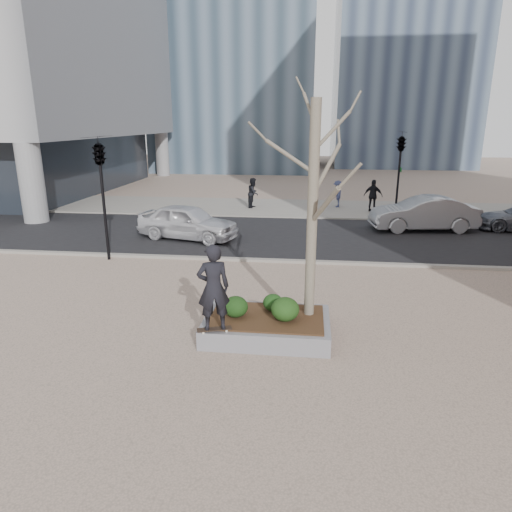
# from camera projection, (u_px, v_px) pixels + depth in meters

# --- Properties ---
(ground) EXTENTS (120.00, 120.00, 0.00)m
(ground) POSITION_uv_depth(u_px,v_px,m) (226.00, 333.00, 11.21)
(ground) COLOR tan
(ground) RESTS_ON ground
(street) EXTENTS (60.00, 8.00, 0.02)m
(street) POSITION_uv_depth(u_px,v_px,m) (266.00, 235.00, 20.73)
(street) COLOR black
(street) RESTS_ON ground
(far_sidewalk) EXTENTS (60.00, 6.00, 0.02)m
(far_sidewalk) POSITION_uv_depth(u_px,v_px,m) (277.00, 207.00, 27.40)
(far_sidewalk) COLOR gray
(far_sidewalk) RESTS_ON ground
(planter) EXTENTS (3.00, 2.00, 0.45)m
(planter) POSITION_uv_depth(u_px,v_px,m) (267.00, 326.00, 11.04)
(planter) COLOR gray
(planter) RESTS_ON ground
(planter_mulch) EXTENTS (2.70, 1.70, 0.04)m
(planter_mulch) POSITION_uv_depth(u_px,v_px,m) (267.00, 317.00, 10.97)
(planter_mulch) COLOR #382314
(planter_mulch) RESTS_ON planter
(sycamore_tree) EXTENTS (2.80, 2.80, 6.60)m
(sycamore_tree) POSITION_uv_depth(u_px,v_px,m) (314.00, 177.00, 10.20)
(sycamore_tree) COLOR gray
(sycamore_tree) RESTS_ON planter_mulch
(shrub_left) EXTENTS (0.59, 0.59, 0.51)m
(shrub_left) POSITION_uv_depth(u_px,v_px,m) (236.00, 307.00, 10.89)
(shrub_left) COLOR black
(shrub_left) RESTS_ON planter_mulch
(shrub_middle) EXTENTS (0.50, 0.50, 0.42)m
(shrub_middle) POSITION_uv_depth(u_px,v_px,m) (273.00, 303.00, 11.25)
(shrub_middle) COLOR #123811
(shrub_middle) RESTS_ON planter_mulch
(shrub_right) EXTENTS (0.66, 0.66, 0.56)m
(shrub_right) POSITION_uv_depth(u_px,v_px,m) (285.00, 309.00, 10.67)
(shrub_right) COLOR #183611
(shrub_right) RESTS_ON planter_mulch
(skateboard) EXTENTS (0.80, 0.43, 0.08)m
(skateboard) POSITION_uv_depth(u_px,v_px,m) (215.00, 330.00, 10.25)
(skateboard) COLOR black
(skateboard) RESTS_ON planter
(skateboarder) EXTENTS (0.83, 0.67, 1.96)m
(skateboarder) POSITION_uv_depth(u_px,v_px,m) (213.00, 288.00, 9.96)
(skateboarder) COLOR black
(skateboarder) RESTS_ON skateboard
(police_car) EXTENTS (4.75, 2.87, 1.51)m
(police_car) POSITION_uv_depth(u_px,v_px,m) (188.00, 222.00, 19.90)
(police_car) COLOR silver
(police_car) RESTS_ON street
(car_silver) EXTENTS (5.00, 2.24, 1.59)m
(car_silver) POSITION_uv_depth(u_px,v_px,m) (423.00, 214.00, 21.46)
(car_silver) COLOR #A5A7AD
(car_silver) RESTS_ON street
(pedestrian_a) EXTENTS (0.82, 0.97, 1.76)m
(pedestrian_a) POSITION_uv_depth(u_px,v_px,m) (253.00, 193.00, 27.08)
(pedestrian_a) COLOR black
(pedestrian_a) RESTS_ON far_sidewalk
(pedestrian_b) EXTENTS (0.62, 1.04, 1.59)m
(pedestrian_b) POSITION_uv_depth(u_px,v_px,m) (338.00, 194.00, 27.24)
(pedestrian_b) COLOR #373E64
(pedestrian_b) RESTS_ON far_sidewalk
(pedestrian_c) EXTENTS (1.14, 0.75, 1.80)m
(pedestrian_c) POSITION_uv_depth(u_px,v_px,m) (373.00, 196.00, 25.94)
(pedestrian_c) COLOR black
(pedestrian_c) RESTS_ON far_sidewalk
(traffic_light_near) EXTENTS (0.60, 2.48, 4.50)m
(traffic_light_near) POSITION_uv_depth(u_px,v_px,m) (103.00, 200.00, 16.52)
(traffic_light_near) COLOR black
(traffic_light_near) RESTS_ON ground
(traffic_light_far) EXTENTS (0.60, 2.48, 4.50)m
(traffic_light_far) POSITION_uv_depth(u_px,v_px,m) (399.00, 176.00, 23.74)
(traffic_light_far) COLOR black
(traffic_light_far) RESTS_ON ground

